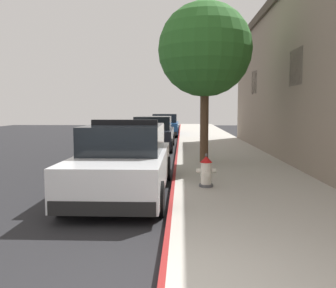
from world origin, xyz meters
TOP-DOWN VIEW (x-y plane):
  - ground_plane at (-4.21, 10.00)m, footprint 31.29×60.00m
  - sidewalk_pavement at (1.79, 10.00)m, footprint 3.57×60.00m
  - curb_painted_edge at (-0.04, 10.00)m, footprint 0.08×60.00m
  - police_cruiser at (-1.12, 4.97)m, footprint 1.94×4.84m
  - parked_car_silver_ahead at (-1.21, 14.40)m, footprint 1.94×4.84m
  - parked_car_dark_far at (-1.04, 23.12)m, footprint 1.94×4.84m
  - fire_hydrant at (0.72, 5.10)m, footprint 0.44×0.40m
  - street_tree at (0.90, 9.05)m, footprint 3.06×3.06m

SIDE VIEW (x-z plane):
  - ground_plane at x=-4.21m, z-range -0.20..0.00m
  - sidewalk_pavement at x=1.79m, z-range 0.00..0.15m
  - curb_painted_edge at x=-0.04m, z-range 0.00..0.15m
  - fire_hydrant at x=0.72m, z-range 0.12..0.88m
  - parked_car_silver_ahead at x=-1.21m, z-range -0.04..1.52m
  - parked_car_dark_far at x=-1.04m, z-range -0.04..1.52m
  - police_cruiser at x=-1.12m, z-range -0.10..1.58m
  - street_tree at x=0.90m, z-range 1.22..6.44m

